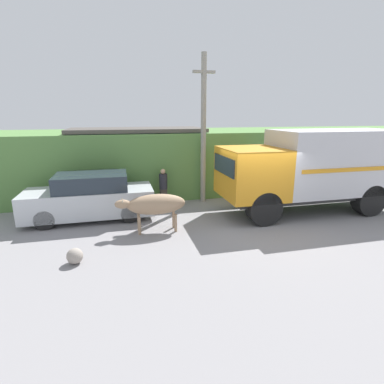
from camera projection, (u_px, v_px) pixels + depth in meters
The scene contains 9 objects.
ground_plane at pixel (258, 224), 10.44m from camera, with size 60.00×60.00×0.00m, color gray.
hillside_embankment at pixel (208, 158), 15.84m from camera, with size 32.00×5.37×2.90m.
building_backdrop at pixel (139, 162), 13.87m from camera, with size 5.95×2.70×3.10m.
cargo_truck at pixel (315, 167), 11.35m from camera, with size 6.94×2.37×3.14m.
brown_cow at pixel (155, 205), 9.55m from camera, with size 2.23×0.66×1.24m.
parked_suv at pixel (90, 197), 10.77m from camera, with size 4.48×1.77×1.66m.
pedestrian_on_hill at pixel (163, 186), 12.33m from camera, with size 0.36×0.36×1.55m.
utility_pole at pixel (203, 128), 12.36m from camera, with size 0.90×0.22×6.05m.
roadside_rock at pixel (75, 256), 7.62m from camera, with size 0.41×0.41×0.41m.
Camera 1 is at (-4.60, -8.98, 3.71)m, focal length 28.00 mm.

